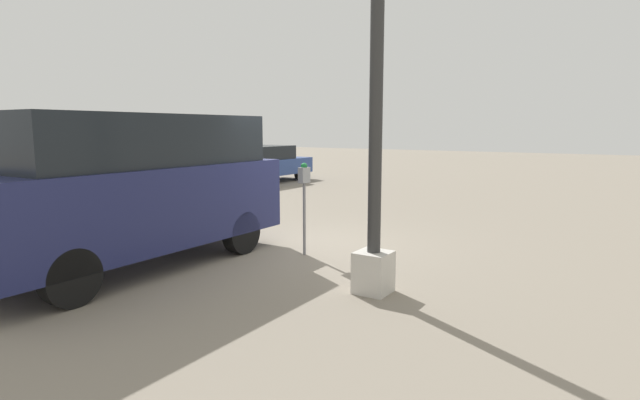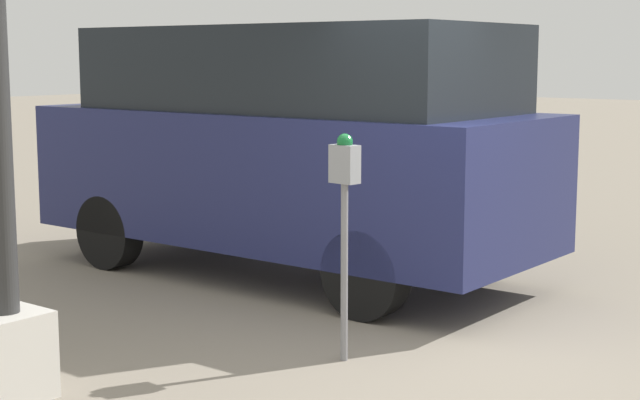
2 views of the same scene
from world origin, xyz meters
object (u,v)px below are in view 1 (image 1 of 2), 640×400
at_px(parking_meter_near, 304,187).
at_px(parked_van, 131,186).
at_px(car_distant, 266,163).
at_px(lamp_post, 376,106).

height_order(parking_meter_near, parked_van, parked_van).
height_order(parked_van, car_distant, parked_van).
distance_m(lamp_post, parked_van, 4.02).
height_order(parking_meter_near, car_distant, parking_meter_near).
height_order(lamp_post, parked_van, lamp_post).
xyz_separation_m(parking_meter_near, car_distant, (-8.81, -7.93, -0.39)).
bearing_deg(parked_van, lamp_post, 102.78).
xyz_separation_m(lamp_post, parked_van, (0.87, -3.74, -1.17)).
relative_size(lamp_post, car_distant, 1.64).
bearing_deg(parked_van, parking_meter_near, 137.43).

